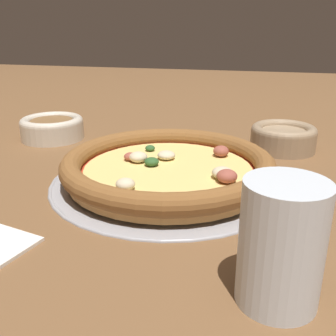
{
  "coord_description": "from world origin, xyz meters",
  "views": [
    {
      "loc": [
        -0.13,
        0.54,
        0.23
      ],
      "look_at": [
        0.0,
        0.0,
        0.02
      ],
      "focal_mm": 42.0,
      "sensor_mm": 36.0,
      "label": 1
    }
  ],
  "objects": [
    {
      "name": "pizza_tray",
      "position": [
        0.0,
        0.0,
        0.0
      ],
      "size": [
        0.36,
        0.36,
        0.01
      ],
      "color": "#9E9EA3",
      "rests_on": "ground_plane"
    },
    {
      "name": "bowl_near",
      "position": [
        -0.17,
        -0.21,
        0.03
      ],
      "size": [
        0.12,
        0.12,
        0.05
      ],
      "color": "#9E8466",
      "rests_on": "ground_plane"
    },
    {
      "name": "drinking_cup",
      "position": [
        -0.16,
        0.24,
        0.06
      ],
      "size": [
        0.07,
        0.07,
        0.11
      ],
      "color": "silver",
      "rests_on": "ground_plane"
    },
    {
      "name": "pizza",
      "position": [
        -0.0,
        0.0,
        0.03
      ],
      "size": [
        0.32,
        0.32,
        0.04
      ],
      "color": "tan",
      "rests_on": "pizza_tray"
    },
    {
      "name": "bowl_far",
      "position": [
        0.29,
        -0.18,
        0.02
      ],
      "size": [
        0.13,
        0.13,
        0.05
      ],
      "color": "beige",
      "rests_on": "ground_plane"
    },
    {
      "name": "ground_plane",
      "position": [
        0.0,
        0.0,
        0.0
      ],
      "size": [
        3.0,
        3.0,
        0.0
      ],
      "primitive_type": "plane",
      "color": "brown"
    }
  ]
}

